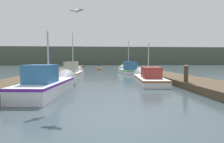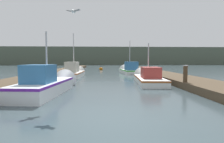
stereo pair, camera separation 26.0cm
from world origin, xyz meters
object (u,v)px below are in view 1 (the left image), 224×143
object	(u,v)px
fishing_boat_2	(73,72)
channel_buoy	(99,69)
fishing_boat_1	(147,77)
fishing_boat_3	(128,70)
mooring_piling_1	(186,77)
fishing_boat_0	(51,84)
mooring_piling_2	(28,78)
seagull_1	(76,11)
mooring_piling_0	(131,67)

from	to	relation	value
fishing_boat_2	channel_buoy	size ratio (longest dim) A/B	4.48
fishing_boat_1	fishing_boat_2	world-z (taller)	fishing_boat_2
fishing_boat_2	fishing_boat_3	xyz separation A→B (m)	(6.07, 4.11, -0.02)
fishing_boat_2	mooring_piling_1	bearing A→B (deg)	-44.57
mooring_piling_1	channel_buoy	bearing A→B (deg)	104.35
fishing_boat_0	fishing_boat_2	world-z (taller)	fishing_boat_2
fishing_boat_2	mooring_piling_2	distance (m)	7.99
fishing_boat_2	mooring_piling_1	distance (m)	10.88
fishing_boat_2	mooring_piling_1	size ratio (longest dim) A/B	3.60
fishing_boat_1	seagull_1	bearing A→B (deg)	-121.83
mooring_piling_0	mooring_piling_1	xyz separation A→B (m)	(-0.02, -17.99, 0.12)
fishing_boat_2	mooring_piling_0	bearing A→B (deg)	55.55
fishing_boat_1	fishing_boat_3	distance (m)	8.62
fishing_boat_1	mooring_piling_1	world-z (taller)	fishing_boat_1
fishing_boat_2	mooring_piling_2	size ratio (longest dim) A/B	3.67
fishing_boat_0	mooring_piling_2	size ratio (longest dim) A/B	4.01
fishing_boat_1	mooring_piling_1	size ratio (longest dim) A/B	4.43
fishing_boat_3	mooring_piling_0	world-z (taller)	fishing_boat_3
channel_buoy	mooring_piling_0	bearing A→B (deg)	-15.73
fishing_boat_2	seagull_1	bearing A→B (deg)	-78.46
fishing_boat_0	fishing_boat_3	world-z (taller)	fishing_boat_3
fishing_boat_3	mooring_piling_1	size ratio (longest dim) A/B	3.54
mooring_piling_1	mooring_piling_2	bearing A→B (deg)	179.88
fishing_boat_2	channel_buoy	distance (m)	11.75
mooring_piling_2	seagull_1	bearing A→B (deg)	-41.04
seagull_1	fishing_boat_0	bearing A→B (deg)	147.05
mooring_piling_1	fishing_boat_2	bearing A→B (deg)	133.28
fishing_boat_1	fishing_boat_3	size ratio (longest dim) A/B	1.25
mooring_piling_2	channel_buoy	xyz separation A→B (m)	(3.68, 19.38, -0.51)
fishing_boat_0	mooring_piling_1	world-z (taller)	fishing_boat_0
fishing_boat_0	fishing_boat_2	xyz separation A→B (m)	(-0.15, 8.46, 0.00)
fishing_boat_1	fishing_boat_2	bearing A→B (deg)	148.82
fishing_boat_0	fishing_boat_3	distance (m)	13.89
mooring_piling_0	seagull_1	distance (m)	21.51
fishing_boat_0	channel_buoy	size ratio (longest dim) A/B	4.89
seagull_1	fishing_boat_3	bearing A→B (deg)	91.91
mooring_piling_0	channel_buoy	xyz separation A→B (m)	(-4.99, 1.40, -0.40)
channel_buoy	seagull_1	xyz separation A→B (m)	(-0.77, -21.91, 3.37)
fishing_boat_1	mooring_piling_2	world-z (taller)	fishing_boat_1
mooring_piling_2	fishing_boat_1	bearing A→B (deg)	24.76
fishing_boat_0	fishing_boat_3	bearing A→B (deg)	70.55
fishing_boat_1	mooring_piling_0	distance (m)	14.65
fishing_boat_1	mooring_piling_0	xyz separation A→B (m)	(1.32, 14.59, 0.24)
mooring_piling_2	channel_buoy	world-z (taller)	mooring_piling_2
fishing_boat_1	channel_buoy	size ratio (longest dim) A/B	5.51
mooring_piling_1	fishing_boat_3	bearing A→B (deg)	96.60
fishing_boat_0	mooring_piling_0	size ratio (longest dim) A/B	4.72
fishing_boat_1	channel_buoy	distance (m)	16.41
fishing_boat_0	channel_buoy	world-z (taller)	fishing_boat_0
mooring_piling_1	mooring_piling_2	distance (m)	8.64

